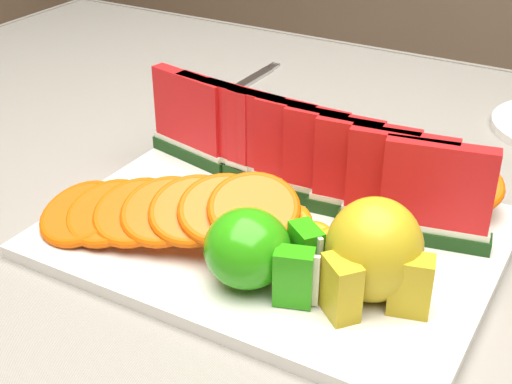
{
  "coord_description": "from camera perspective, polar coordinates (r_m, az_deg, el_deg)",
  "views": [
    {
      "loc": [
        0.25,
        -0.55,
        1.13
      ],
      "look_at": [
        -0.03,
        -0.07,
        0.81
      ],
      "focal_mm": 50.0,
      "sensor_mm": 36.0,
      "label": 1
    }
  ],
  "objects": [
    {
      "name": "tablecloth",
      "position": [
        0.73,
        4.72,
        -4.54
      ],
      "size": [
        1.53,
        1.03,
        0.2
      ],
      "color": "gray",
      "rests_on": "table"
    },
    {
      "name": "tangerine_segments",
      "position": [
        0.66,
        2.01,
        -1.82
      ],
      "size": [
        0.19,
        0.06,
        0.02
      ],
      "color": "orange",
      "rests_on": "platter"
    },
    {
      "name": "orange_fan_front",
      "position": [
        0.64,
        -7.34,
        -1.5
      ],
      "size": [
        0.26,
        0.15,
        0.06
      ],
      "color": "#C96213",
      "rests_on": "platter"
    },
    {
      "name": "table",
      "position": [
        0.77,
        4.53,
        -8.39
      ],
      "size": [
        1.4,
        0.9,
        0.75
      ],
      "color": "#4B2D20",
      "rests_on": "ground"
    },
    {
      "name": "platter",
      "position": [
        0.67,
        1.57,
        -3.29
      ],
      "size": [
        0.4,
        0.3,
        0.01
      ],
      "color": "silver",
      "rests_on": "tablecloth"
    },
    {
      "name": "fork",
      "position": [
        1.02,
        -1.09,
        8.56
      ],
      "size": [
        0.02,
        0.2,
        0.0
      ],
      "color": "silver",
      "rests_on": "tablecloth"
    },
    {
      "name": "pear_cluster",
      "position": [
        0.57,
        9.45,
        -4.93
      ],
      "size": [
        0.1,
        0.11,
        0.09
      ],
      "color": "#936D14",
      "rests_on": "platter"
    },
    {
      "name": "watermelon_row",
      "position": [
        0.69,
        3.56,
        2.99
      ],
      "size": [
        0.39,
        0.07,
        0.1
      ],
      "color": "#0E3B0B",
      "rests_on": "platter"
    },
    {
      "name": "apple_cluster",
      "position": [
        0.58,
        0.02,
        -4.73
      ],
      "size": [
        0.11,
        0.09,
        0.07
      ],
      "color": "#48931E",
      "rests_on": "platter"
    },
    {
      "name": "orange_fan_back",
      "position": [
        0.74,
        7.4,
        2.36
      ],
      "size": [
        0.33,
        0.1,
        0.04
      ],
      "color": "#C96213",
      "rests_on": "platter"
    }
  ]
}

